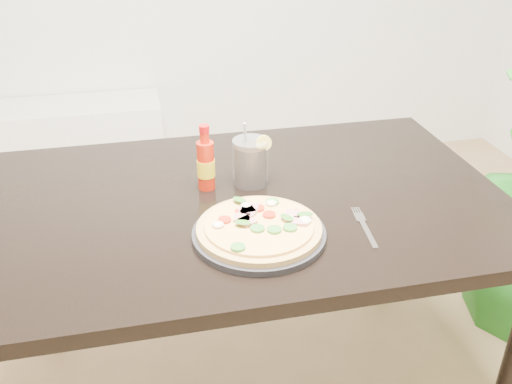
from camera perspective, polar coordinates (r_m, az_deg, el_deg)
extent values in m
cube|color=black|center=(1.55, -0.96, -1.15)|extent=(1.40, 0.90, 0.04)
cylinder|color=black|center=(1.73, 24.23, -15.98)|extent=(0.06, 0.06, 0.71)
cylinder|color=black|center=(2.09, -20.71, -6.67)|extent=(0.06, 0.06, 0.71)
cylinder|color=black|center=(2.25, 13.25, -2.80)|extent=(0.06, 0.06, 0.71)
cylinder|color=black|center=(1.37, 0.31, -4.23)|extent=(0.32, 0.32, 0.02)
cylinder|color=#D7B460|center=(1.36, 0.31, -3.70)|extent=(0.30, 0.30, 0.01)
cylinder|color=#ECB466|center=(1.36, 0.31, -3.33)|extent=(0.26, 0.26, 0.01)
cube|color=tan|center=(1.37, -1.41, -2.59)|extent=(0.05, 0.04, 0.01)
cube|color=tan|center=(1.36, -0.91, -2.94)|extent=(0.05, 0.05, 0.01)
cube|color=tan|center=(1.39, 3.72, -2.24)|extent=(0.05, 0.05, 0.01)
cube|color=tan|center=(1.40, -0.93, -1.85)|extent=(0.04, 0.04, 0.01)
cube|color=tan|center=(1.36, 4.38, -2.93)|extent=(0.05, 0.05, 0.01)
cube|color=tan|center=(1.39, -0.79, -2.02)|extent=(0.05, 0.05, 0.01)
cube|color=tan|center=(1.41, -0.57, -1.49)|extent=(0.05, 0.05, 0.01)
cylinder|color=#B22713|center=(1.38, 1.33, -2.28)|extent=(0.03, 0.03, 0.01)
cylinder|color=#B22713|center=(1.39, -1.50, -2.03)|extent=(0.03, 0.03, 0.01)
cylinder|color=#B22713|center=(1.41, 0.21, -1.62)|extent=(0.03, 0.03, 0.01)
cylinder|color=#B22713|center=(1.37, -3.16, -2.80)|extent=(0.03, 0.03, 0.01)
cylinder|color=#B22713|center=(1.39, 3.89, -2.16)|extent=(0.03, 0.03, 0.01)
cylinder|color=#3B862C|center=(1.34, 3.42, -3.58)|extent=(0.03, 0.03, 0.01)
cylinder|color=#3B862C|center=(1.33, 1.84, -3.79)|extent=(0.03, 0.03, 0.01)
cylinder|color=#3B862C|center=(1.44, 1.64, -0.99)|extent=(0.03, 0.03, 0.01)
cylinder|color=#3B862C|center=(1.27, -1.82, -5.54)|extent=(0.03, 0.03, 0.01)
cylinder|color=#3B862C|center=(1.33, 0.15, -3.67)|extent=(0.03, 0.03, 0.01)
ellipsoid|color=white|center=(1.42, -1.01, -1.36)|extent=(0.03, 0.03, 0.01)
ellipsoid|color=white|center=(1.37, 4.90, -2.59)|extent=(0.03, 0.03, 0.01)
ellipsoid|color=white|center=(1.43, 1.54, -1.11)|extent=(0.03, 0.03, 0.01)
ellipsoid|color=white|center=(1.36, 5.01, -2.85)|extent=(0.03, 0.03, 0.01)
ellipsoid|color=white|center=(1.35, -3.82, -3.28)|extent=(0.03, 0.03, 0.01)
ellipsoid|color=white|center=(1.37, 3.26, -2.61)|extent=(0.03, 0.03, 0.01)
ellipsoid|color=#2E721B|center=(1.43, -1.67, -0.76)|extent=(0.04, 0.04, 0.00)
ellipsoid|color=#2E721B|center=(1.38, 4.92, -2.19)|extent=(0.04, 0.03, 0.00)
ellipsoid|color=#2E721B|center=(1.34, -1.33, -3.06)|extent=(0.05, 0.04, 0.00)
ellipsoid|color=#2E721B|center=(1.36, 3.12, -2.53)|extent=(0.04, 0.05, 0.00)
cylinder|color=red|center=(1.56, -5.04, 2.64)|extent=(0.05, 0.05, 0.14)
cylinder|color=yellow|center=(1.56, -5.03, 2.42)|extent=(0.05, 0.05, 0.05)
cylinder|color=red|center=(1.53, -5.17, 5.45)|extent=(0.03, 0.03, 0.03)
cylinder|color=red|center=(1.52, -5.21, 6.30)|extent=(0.03, 0.03, 0.02)
cylinder|color=black|center=(1.59, -0.55, 2.77)|extent=(0.09, 0.09, 0.11)
cylinder|color=silver|center=(1.59, -0.55, 3.03)|extent=(0.10, 0.10, 0.13)
cylinder|color=#F2E059|center=(1.55, 0.78, 4.92)|extent=(0.04, 0.01, 0.04)
cylinder|color=#B2B2B7|center=(1.58, -0.99, 4.39)|extent=(0.03, 0.06, 0.17)
cube|color=silver|center=(1.40, 11.19, -4.19)|extent=(0.03, 0.12, 0.00)
cube|color=silver|center=(1.47, 10.32, -2.51)|extent=(0.03, 0.04, 0.00)
cube|color=silver|center=(1.49, 9.65, -1.88)|extent=(0.01, 0.03, 0.00)
cube|color=silver|center=(1.49, 9.87, -1.87)|extent=(0.01, 0.03, 0.00)
cube|color=silver|center=(1.50, 10.09, -1.85)|extent=(0.01, 0.03, 0.00)
cube|color=silver|center=(1.50, 10.32, -1.84)|extent=(0.01, 0.03, 0.00)
cube|color=white|center=(3.21, -21.88, 3.60)|extent=(1.40, 0.34, 0.50)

